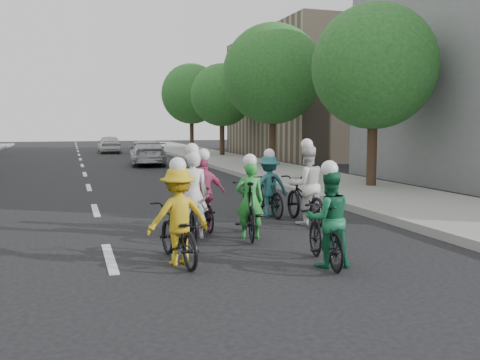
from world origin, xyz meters
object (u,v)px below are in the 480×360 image
follow_car_trail (109,144)px  cyclist_2 (203,200)px  cyclist_0 (178,225)px  cyclist_5 (248,206)px  follow_car_lead (148,153)px  cyclist_1 (305,194)px  cyclist_3 (192,207)px  cyclist_4 (268,190)px  cyclist_6 (327,226)px

follow_car_trail → cyclist_2: bearing=89.2°
cyclist_0 → follow_car_trail: (1.18, 32.44, 0.05)m
cyclist_5 → follow_car_lead: 18.44m
cyclist_5 → follow_car_trail: cyclist_5 is taller
cyclist_1 → cyclist_5: 1.92m
cyclist_3 → follow_car_trail: size_ratio=0.47×
cyclist_4 → cyclist_6: 4.41m
cyclist_2 → cyclist_5: size_ratio=0.88×
cyclist_2 → cyclist_3: 0.70m
cyclist_5 → cyclist_6: (0.49, -2.27, 0.01)m
cyclist_4 → cyclist_5: size_ratio=0.86×
cyclist_4 → cyclist_1: bearing=106.6°
cyclist_3 → cyclist_5: size_ratio=0.95×
follow_car_trail → cyclist_0: bearing=87.5°
cyclist_3 → follow_car_lead: size_ratio=0.41×
follow_car_lead → cyclist_2: bearing=90.8°
follow_car_trail → cyclist_3: bearing=88.5°
cyclist_3 → cyclist_2: bearing=-114.4°
cyclist_3 → cyclist_6: 3.04m
cyclist_2 → follow_car_lead: size_ratio=0.38×
cyclist_2 → follow_car_trail: (0.20, 30.05, 0.05)m
follow_car_trail → cyclist_4: bearing=92.8°
cyclist_0 → cyclist_3: bearing=-115.7°
cyclist_1 → follow_car_lead: cyclist_1 is taller
follow_car_lead → cyclist_3: bearing=89.8°
cyclist_3 → cyclist_4: (2.20, 1.72, 0.04)m
cyclist_5 → cyclist_1: bearing=-136.6°
cyclist_0 → follow_car_trail: bearing=-98.9°
cyclist_3 → follow_car_lead: bearing=-87.8°
cyclist_0 → cyclist_3: cyclist_3 is taller
cyclist_4 → cyclist_6: (-0.69, -4.35, -0.00)m
cyclist_0 → cyclist_1: cyclist_1 is taller
cyclist_2 → cyclist_4: 2.15m
cyclist_1 → follow_car_trail: bearing=-85.2°
cyclist_1 → follow_car_trail: 30.07m
cyclist_0 → follow_car_trail: cyclist_0 is taller
cyclist_0 → cyclist_2: 2.59m
cyclist_2 → follow_car_trail: size_ratio=0.43×
cyclist_5 → follow_car_trail: 31.01m
cyclist_0 → cyclist_1: size_ratio=0.92×
cyclist_2 → cyclist_6: bearing=107.4°
follow_car_trail → cyclist_1: bearing=93.5°
cyclist_1 → cyclist_0: bearing=37.7°
cyclist_6 → follow_car_lead: cyclist_6 is taller
cyclist_0 → cyclist_3: 1.91m
cyclist_5 → cyclist_0: bearing=53.1°
cyclist_5 → cyclist_2: bearing=-44.2°
cyclist_2 → cyclist_1: bearing=179.2°
cyclist_1 → cyclist_6: (-1.14, -3.28, -0.05)m
cyclist_0 → cyclist_5: size_ratio=0.94×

